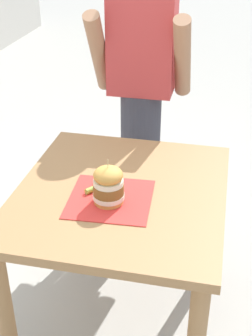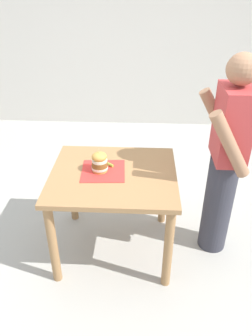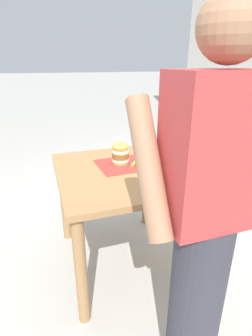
{
  "view_description": "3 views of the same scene",
  "coord_description": "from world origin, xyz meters",
  "px_view_note": "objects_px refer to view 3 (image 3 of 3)",
  "views": [
    {
      "loc": [
        0.38,
        -1.64,
        1.85
      ],
      "look_at": [
        0.0,
        0.1,
        0.83
      ],
      "focal_mm": 50.0,
      "sensor_mm": 36.0,
      "label": 1
    },
    {
      "loc": [
        2.16,
        0.21,
        2.15
      ],
      "look_at": [
        0.0,
        0.1,
        0.83
      ],
      "focal_mm": 35.0,
      "sensor_mm": 36.0,
      "label": 2
    },
    {
      "loc": [
        0.5,
        1.61,
        1.48
      ],
      "look_at": [
        0.0,
        0.1,
        0.83
      ],
      "focal_mm": 28.0,
      "sensor_mm": 36.0,
      "label": 3
    }
  ],
  "objects_px": {
    "patio_table": "(122,187)",
    "diner_across_table": "(205,222)",
    "sandwich": "(120,153)",
    "pickle_spear": "(134,164)"
  },
  "relations": [
    {
      "from": "sandwich",
      "to": "diner_across_table",
      "type": "height_order",
      "value": "diner_across_table"
    },
    {
      "from": "pickle_spear",
      "to": "diner_across_table",
      "type": "xyz_separation_m",
      "value": [
        0.03,
        0.91,
        0.08
      ]
    },
    {
      "from": "sandwich",
      "to": "diner_across_table",
      "type": "bearing_deg",
      "value": 93.09
    },
    {
      "from": "pickle_spear",
      "to": "diner_across_table",
      "type": "distance_m",
      "value": 0.91
    },
    {
      "from": "pickle_spear",
      "to": "diner_across_table",
      "type": "bearing_deg",
      "value": 88.23
    },
    {
      "from": "sandwich",
      "to": "pickle_spear",
      "type": "height_order",
      "value": "sandwich"
    },
    {
      "from": "patio_table",
      "to": "diner_across_table",
      "type": "bearing_deg",
      "value": 95.22
    },
    {
      "from": "sandwich",
      "to": "diner_across_table",
      "type": "distance_m",
      "value": 0.98
    },
    {
      "from": "patio_table",
      "to": "pickle_spear",
      "type": "bearing_deg",
      "value": -158.84
    },
    {
      "from": "patio_table",
      "to": "sandwich",
      "type": "bearing_deg",
      "value": -103.85
    }
  ]
}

